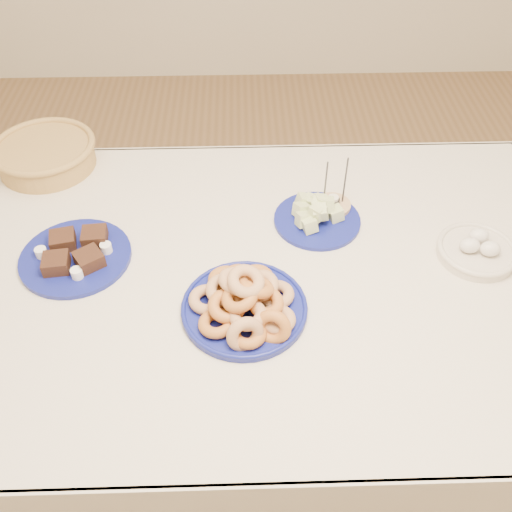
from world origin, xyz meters
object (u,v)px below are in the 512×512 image
brownie_plate (76,255)px  wicker_basket (45,154)px  donut_platter (245,303)px  melon_plate (316,215)px  dining_table (255,298)px  candle_holder (332,205)px  egg_bowl (477,250)px

brownie_plate → wicker_basket: size_ratio=0.96×
wicker_basket → donut_platter: bearing=-45.4°
melon_plate → brownie_plate: melon_plate is taller
dining_table → wicker_basket: size_ratio=4.67×
dining_table → candle_holder: size_ratio=10.09×
wicker_basket → dining_table: bearing=-36.7°
candle_holder → egg_bowl: candle_holder is taller
brownie_plate → candle_holder: (0.68, 0.18, 0.00)m
melon_plate → wicker_basket: size_ratio=0.86×
candle_holder → brownie_plate: bearing=-165.5°
dining_table → donut_platter: bearing=-101.3°
donut_platter → egg_bowl: (0.60, 0.17, -0.01)m
melon_plate → wicker_basket: bearing=160.4°
dining_table → wicker_basket: wicker_basket is taller
dining_table → donut_platter: donut_platter is taller
wicker_basket → candle_holder: 0.88m
dining_table → wicker_basket: (-0.62, 0.47, 0.15)m
donut_platter → melon_plate: size_ratio=1.08×
melon_plate → egg_bowl: melon_plate is taller
brownie_plate → donut_platter: bearing=-24.0°
dining_table → donut_platter: size_ratio=5.03×
melon_plate → candle_holder: 0.07m
dining_table → melon_plate: 0.28m
dining_table → brownie_plate: 0.48m
dining_table → wicker_basket: bearing=143.3°
candle_holder → egg_bowl: bearing=-29.4°
melon_plate → brownie_plate: 0.64m
donut_platter → candle_holder: 0.45m
dining_table → melon_plate: size_ratio=5.46×
candle_holder → donut_platter: bearing=-124.2°
dining_table → brownie_plate: brownie_plate is taller
donut_platter → melon_plate: (0.20, 0.32, -0.01)m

